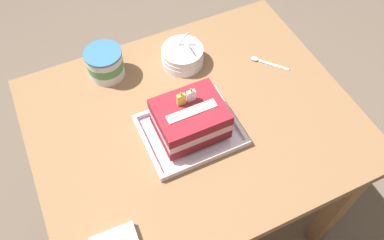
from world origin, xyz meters
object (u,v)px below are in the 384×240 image
(foil_tray, at_px, (190,131))
(birthday_cake, at_px, (190,118))
(serving_spoon_near_tray, at_px, (262,61))
(bowl_stack, at_px, (183,56))
(ice_cream_tub, at_px, (105,63))

(foil_tray, distance_m, birthday_cake, 0.07)
(birthday_cake, bearing_deg, serving_spoon_near_tray, 24.55)
(foil_tray, distance_m, bowl_stack, 0.29)
(birthday_cake, relative_size, ice_cream_tub, 1.59)
(bowl_stack, height_order, serving_spoon_near_tray, bowl_stack)
(birthday_cake, height_order, bowl_stack, birthday_cake)
(ice_cream_tub, xyz_separation_m, serving_spoon_near_tray, (0.50, -0.17, -0.05))
(bowl_stack, bearing_deg, serving_spoon_near_tray, -24.65)
(bowl_stack, bearing_deg, foil_tray, -109.91)
(serving_spoon_near_tray, bearing_deg, birthday_cake, -155.45)
(ice_cream_tub, height_order, serving_spoon_near_tray, ice_cream_tub)
(foil_tray, distance_m, ice_cream_tub, 0.37)
(birthday_cake, bearing_deg, ice_cream_tub, 114.58)
(birthday_cake, xyz_separation_m, ice_cream_tub, (-0.15, 0.33, -0.02))
(foil_tray, xyz_separation_m, bowl_stack, (0.10, 0.27, 0.02))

